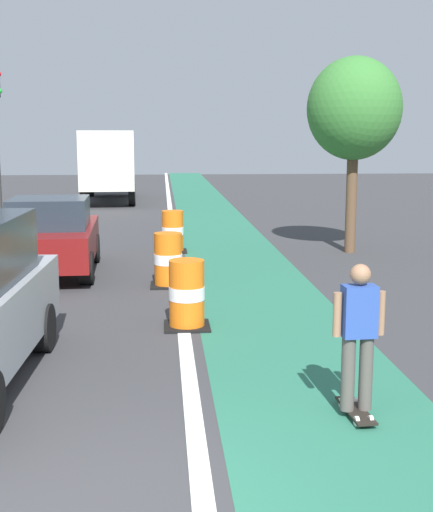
{
  "coord_description": "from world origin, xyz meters",
  "views": [
    {
      "loc": [
        0.59,
        -5.35,
        3.02
      ],
      "look_at": [
        1.45,
        5.68,
        1.1
      ],
      "focal_mm": 48.8,
      "sensor_mm": 36.0,
      "label": 1
    }
  ],
  "objects_px": {
    "parked_sedan_second": "(52,237)",
    "street_tree_sidewalk": "(354,110)",
    "skateboarder_on_lane": "(358,336)",
    "traffic_barrel_front": "(187,295)",
    "delivery_truck_down_block": "(109,161)",
    "traffic_barrel_mid": "(168,260)",
    "traffic_barrel_back": "(173,232)"
  },
  "relations": [
    {
      "from": "skateboarder_on_lane",
      "to": "street_tree_sidewalk",
      "type": "relative_size",
      "value": 0.34
    },
    {
      "from": "delivery_truck_down_block",
      "to": "street_tree_sidewalk",
      "type": "relative_size",
      "value": 1.54
    },
    {
      "from": "skateboarder_on_lane",
      "to": "traffic_barrel_back",
      "type": "xyz_separation_m",
      "value": [
        -1.81,
        11.05,
        -0.38
      ]
    },
    {
      "from": "parked_sedan_second",
      "to": "street_tree_sidewalk",
      "type": "bearing_deg",
      "value": 17.7
    },
    {
      "from": "skateboarder_on_lane",
      "to": "traffic_barrel_back",
      "type": "height_order",
      "value": "skateboarder_on_lane"
    },
    {
      "from": "parked_sedan_second",
      "to": "traffic_barrel_mid",
      "type": "xyz_separation_m",
      "value": [
        2.54,
        -1.48,
        -0.3
      ]
    },
    {
      "from": "traffic_barrel_front",
      "to": "traffic_barrel_mid",
      "type": "xyz_separation_m",
      "value": [
        -0.27,
        3.12,
        0.0
      ]
    },
    {
      "from": "skateboarder_on_lane",
      "to": "delivery_truck_down_block",
      "type": "distance_m",
      "value": 26.04
    },
    {
      "from": "skateboarder_on_lane",
      "to": "parked_sedan_second",
      "type": "distance_m",
      "value": 9.46
    },
    {
      "from": "traffic_barrel_front",
      "to": "traffic_barrel_mid",
      "type": "relative_size",
      "value": 1.0
    },
    {
      "from": "delivery_truck_down_block",
      "to": "traffic_barrel_mid",
      "type": "bearing_deg",
      "value": -82.26
    },
    {
      "from": "street_tree_sidewalk",
      "to": "traffic_barrel_mid",
      "type": "bearing_deg",
      "value": -141.41
    },
    {
      "from": "parked_sedan_second",
      "to": "traffic_barrel_back",
      "type": "relative_size",
      "value": 3.83
    },
    {
      "from": "parked_sedan_second",
      "to": "traffic_barrel_back",
      "type": "xyz_separation_m",
      "value": [
        2.7,
        2.73,
        -0.3
      ]
    },
    {
      "from": "parked_sedan_second",
      "to": "delivery_truck_down_block",
      "type": "height_order",
      "value": "delivery_truck_down_block"
    },
    {
      "from": "traffic_barrel_back",
      "to": "street_tree_sidewalk",
      "type": "bearing_deg",
      "value": -4.86
    },
    {
      "from": "delivery_truck_down_block",
      "to": "street_tree_sidewalk",
      "type": "distance_m",
      "value": 16.78
    },
    {
      "from": "parked_sedan_second",
      "to": "street_tree_sidewalk",
      "type": "xyz_separation_m",
      "value": [
        7.33,
        2.34,
        2.83
      ]
    },
    {
      "from": "traffic_barrel_front",
      "to": "traffic_barrel_back",
      "type": "xyz_separation_m",
      "value": [
        -0.11,
        7.33,
        0.0
      ]
    },
    {
      "from": "skateboarder_on_lane",
      "to": "traffic_barrel_mid",
      "type": "height_order",
      "value": "skateboarder_on_lane"
    },
    {
      "from": "traffic_barrel_back",
      "to": "street_tree_sidewalk",
      "type": "distance_m",
      "value": 5.61
    },
    {
      "from": "parked_sedan_second",
      "to": "traffic_barrel_front",
      "type": "relative_size",
      "value": 3.83
    },
    {
      "from": "parked_sedan_second",
      "to": "delivery_truck_down_block",
      "type": "relative_size",
      "value": 0.54
    },
    {
      "from": "traffic_barrel_front",
      "to": "traffic_barrel_mid",
      "type": "height_order",
      "value": "same"
    },
    {
      "from": "traffic_barrel_front",
      "to": "delivery_truck_down_block",
      "type": "relative_size",
      "value": 0.14
    },
    {
      "from": "traffic_barrel_mid",
      "to": "street_tree_sidewalk",
      "type": "bearing_deg",
      "value": 38.59
    },
    {
      "from": "parked_sedan_second",
      "to": "delivery_truck_down_block",
      "type": "distance_m",
      "value": 17.34
    },
    {
      "from": "traffic_barrel_mid",
      "to": "traffic_barrel_back",
      "type": "relative_size",
      "value": 1.0
    },
    {
      "from": "skateboarder_on_lane",
      "to": "traffic_barrel_front",
      "type": "height_order",
      "value": "skateboarder_on_lane"
    },
    {
      "from": "traffic_barrel_mid",
      "to": "street_tree_sidewalk",
      "type": "distance_m",
      "value": 6.88
    },
    {
      "from": "traffic_barrel_front",
      "to": "delivery_truck_down_block",
      "type": "bearing_deg",
      "value": 97.33
    },
    {
      "from": "traffic_barrel_back",
      "to": "delivery_truck_down_block",
      "type": "xyz_separation_m",
      "value": [
        -2.71,
        14.58,
        1.31
      ]
    }
  ]
}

